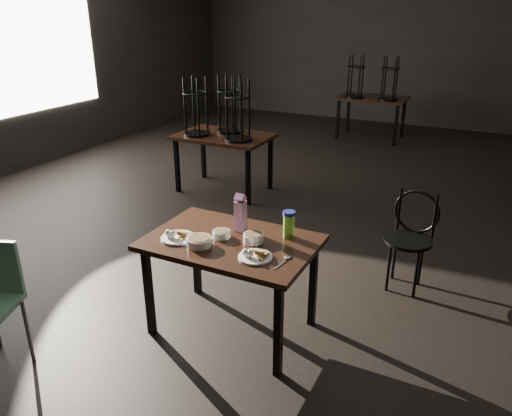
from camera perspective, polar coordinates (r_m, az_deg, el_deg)
The scene contains 13 objects.
room at distance 4.69m, azimuth 9.75°, elevation 22.28°, with size 12.00×12.04×3.22m.
main_table at distance 3.60m, azimuth -2.85°, elevation -4.80°, with size 1.20×0.80×0.75m.
plate_left at distance 3.61m, azimuth -8.96°, elevation -3.18°, with size 0.25×0.25×0.08m.
plate_right at distance 3.31m, azimuth -0.14°, elevation -5.41°, with size 0.23×0.23×0.07m.
bowl_near at distance 3.60m, azimuth -3.95°, elevation -2.95°, with size 0.13×0.13×0.05m.
bowl_far at distance 3.52m, azimuth -0.29°, elevation -3.39°, with size 0.15×0.15×0.06m.
bowl_big at distance 3.49m, azimuth -6.52°, elevation -3.80°, with size 0.18×0.18×0.06m.
juice_carton at distance 3.66m, azimuth -1.79°, elevation -0.64°, with size 0.08×0.08×0.29m.
water_bottle at distance 3.57m, azimuth 3.78°, elevation -1.84°, with size 0.09×0.09×0.20m.
spoon at distance 3.31m, azimuth 3.51°, elevation -5.73°, with size 0.05×0.22×0.01m.
bentwood_chair at distance 4.45m, azimuth 17.30°, elevation -2.63°, with size 0.42×0.41×0.86m.
bg_table_left at distance 6.45m, azimuth -3.82°, elevation 8.55°, with size 1.20×0.80×1.48m.
bg_table_far at distance 9.37m, azimuth 13.13°, elevation 12.21°, with size 1.20×0.80×1.48m.
Camera 1 is at (1.35, -4.47, 2.31)m, focal length 35.00 mm.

